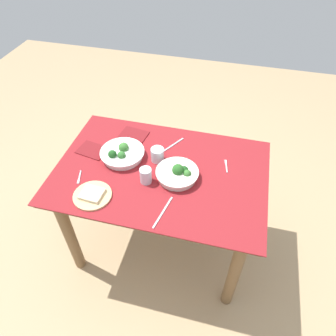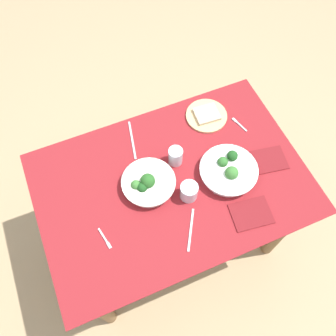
# 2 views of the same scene
# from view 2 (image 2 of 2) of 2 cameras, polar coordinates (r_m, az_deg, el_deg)

# --- Properties ---
(ground_plane) EXTENTS (6.00, 6.00, 0.00)m
(ground_plane) POSITION_cam_2_polar(r_m,az_deg,el_deg) (2.34, 0.48, -10.43)
(ground_plane) COLOR tan
(dining_table) EXTENTS (1.22, 0.83, 0.75)m
(dining_table) POSITION_cam_2_polar(r_m,az_deg,el_deg) (1.76, 0.63, -4.30)
(dining_table) COLOR maroon
(dining_table) RESTS_ON ground_plane
(broccoli_bowl_far) EXTENTS (0.24, 0.24, 0.09)m
(broccoli_bowl_far) POSITION_cam_2_polar(r_m,az_deg,el_deg) (1.60, -3.19, -2.44)
(broccoli_bowl_far) COLOR silver
(broccoli_bowl_far) RESTS_ON dining_table
(broccoli_bowl_near) EXTENTS (0.26, 0.26, 0.09)m
(broccoli_bowl_near) POSITION_cam_2_polar(r_m,az_deg,el_deg) (1.65, 9.56, -0.40)
(broccoli_bowl_near) COLOR white
(broccoli_bowl_near) RESTS_ON dining_table
(bread_side_plate) EXTENTS (0.21, 0.21, 0.03)m
(bread_side_plate) POSITION_cam_2_polar(r_m,az_deg,el_deg) (1.83, 6.12, 8.31)
(bread_side_plate) COLOR #D6B27A
(bread_side_plate) RESTS_ON dining_table
(water_glass_center) EXTENTS (0.07, 0.07, 0.09)m
(water_glass_center) POSITION_cam_2_polar(r_m,az_deg,el_deg) (1.65, 1.19, 1.89)
(water_glass_center) COLOR silver
(water_glass_center) RESTS_ON dining_table
(water_glass_side) EXTENTS (0.08, 0.08, 0.08)m
(water_glass_side) POSITION_cam_2_polar(r_m,az_deg,el_deg) (1.57, 3.33, -3.72)
(water_glass_side) COLOR silver
(water_glass_side) RESTS_ON dining_table
(fork_by_far_bowl) EXTENTS (0.03, 0.10, 0.00)m
(fork_by_far_bowl) POSITION_cam_2_polar(r_m,az_deg,el_deg) (1.56, -9.90, -11.06)
(fork_by_far_bowl) COLOR #B7B7BC
(fork_by_far_bowl) RESTS_ON dining_table
(fork_by_near_bowl) EXTENTS (0.04, 0.10, 0.00)m
(fork_by_near_bowl) POSITION_cam_2_polar(r_m,az_deg,el_deg) (1.83, 11.14, 6.86)
(fork_by_near_bowl) COLOR #B7B7BC
(fork_by_near_bowl) RESTS_ON dining_table
(table_knife_left) EXTENTS (0.11, 0.17, 0.00)m
(table_knife_left) POSITION_cam_2_polar(r_m,az_deg,el_deg) (1.55, 3.63, -9.72)
(table_knife_left) COLOR #B7B7BC
(table_knife_left) RESTS_ON dining_table
(table_knife_right) EXTENTS (0.05, 0.21, 0.00)m
(table_knife_right) POSITION_cam_2_polar(r_m,az_deg,el_deg) (1.75, -5.68, 4.43)
(table_knife_right) COLOR #B7B7BC
(table_knife_right) RESTS_ON dining_table
(napkin_folded_upper) EXTENTS (0.19, 0.15, 0.01)m
(napkin_folded_upper) POSITION_cam_2_polar(r_m,az_deg,el_deg) (1.61, 13.03, -7.04)
(napkin_folded_upper) COLOR maroon
(napkin_folded_upper) RESTS_ON dining_table
(napkin_folded_lower) EXTENTS (0.20, 0.16, 0.01)m
(napkin_folded_lower) POSITION_cam_2_polar(r_m,az_deg,el_deg) (1.75, 15.41, 1.19)
(napkin_folded_lower) COLOR maroon
(napkin_folded_lower) RESTS_ON dining_table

